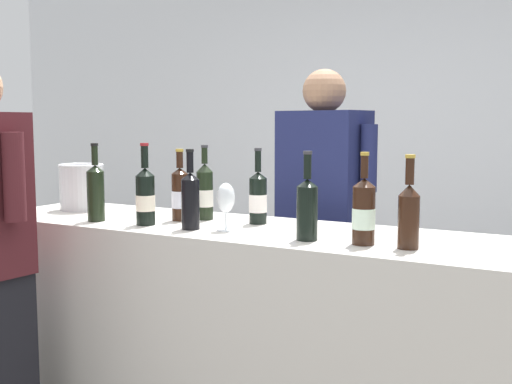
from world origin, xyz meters
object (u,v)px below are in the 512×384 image
(wine_glass, at_px, (226,200))
(person_server, at_px, (323,244))
(wine_bottle_4, at_px, (180,194))
(wine_bottle_0, at_px, (258,198))
(wine_bottle_6, at_px, (145,196))
(wine_bottle_3, at_px, (190,199))
(wine_bottle_5, at_px, (307,207))
(wine_bottle_7, at_px, (409,213))
(wine_bottle_1, at_px, (96,191))
(ice_bucket, at_px, (82,187))
(wine_bottle_2, at_px, (205,192))
(wine_bottle_8, at_px, (364,212))

(wine_glass, bearing_deg, person_server, 83.23)
(person_server, bearing_deg, wine_bottle_4, -122.13)
(wine_bottle_0, bearing_deg, wine_bottle_6, -147.24)
(wine_bottle_0, height_order, wine_bottle_3, wine_bottle_3)
(wine_bottle_5, distance_m, wine_bottle_7, 0.37)
(wine_bottle_0, height_order, wine_bottle_5, wine_bottle_5)
(wine_bottle_1, height_order, wine_bottle_5, wine_bottle_1)
(wine_bottle_1, distance_m, wine_bottle_3, 0.49)
(wine_bottle_5, xyz_separation_m, wine_bottle_7, (0.37, 0.02, -0.00))
(wine_bottle_7, bearing_deg, wine_bottle_5, -176.43)
(wine_bottle_3, height_order, wine_bottle_4, wine_bottle_3)
(wine_bottle_5, bearing_deg, person_server, 108.78)
(wine_bottle_5, bearing_deg, wine_bottle_6, -179.33)
(wine_bottle_4, distance_m, wine_bottle_7, 1.07)
(wine_bottle_6, bearing_deg, ice_bucket, 159.08)
(wine_bottle_5, xyz_separation_m, person_server, (-0.28, 0.82, -0.30))
(wine_bottle_4, bearing_deg, wine_bottle_5, -13.21)
(wine_bottle_1, height_order, wine_bottle_7, wine_bottle_1)
(wine_bottle_5, bearing_deg, wine_bottle_2, 158.53)
(wine_bottle_8, bearing_deg, wine_bottle_5, -174.52)
(wine_bottle_8, bearing_deg, wine_bottle_6, -178.27)
(wine_bottle_2, relative_size, wine_bottle_7, 1.03)
(wine_bottle_0, relative_size, wine_bottle_8, 0.99)
(wine_bottle_0, height_order, wine_bottle_7, same)
(wine_bottle_6, relative_size, wine_bottle_8, 1.06)
(wine_bottle_2, height_order, person_server, person_server)
(wine_bottle_6, bearing_deg, wine_bottle_3, 0.19)
(wine_bottle_7, height_order, wine_bottle_8, wine_bottle_8)
(wine_glass, height_order, person_server, person_server)
(wine_bottle_3, relative_size, wine_bottle_8, 0.99)
(wine_bottle_7, bearing_deg, wine_glass, 179.33)
(wine_bottle_1, height_order, wine_bottle_2, wine_bottle_1)
(wine_bottle_1, xyz_separation_m, wine_bottle_4, (0.32, 0.19, -0.01))
(wine_bottle_2, xyz_separation_m, wine_bottle_4, (-0.08, -0.08, -0.01))
(wine_glass, xyz_separation_m, person_server, (0.09, 0.78, -0.30))
(wine_bottle_5, relative_size, ice_bucket, 1.44)
(wine_bottle_2, xyz_separation_m, wine_bottle_6, (-0.14, -0.25, -0.00))
(wine_bottle_5, bearing_deg, wine_bottle_1, -178.31)
(wine_bottle_6, relative_size, wine_glass, 1.80)
(wine_bottle_2, bearing_deg, wine_bottle_1, -145.92)
(wine_glass, xyz_separation_m, ice_bucket, (-0.96, 0.18, -0.01))
(wine_bottle_4, bearing_deg, wine_bottle_1, -148.94)
(person_server, bearing_deg, wine_bottle_3, -106.11)
(wine_bottle_0, relative_size, wine_bottle_5, 0.99)
(wine_bottle_2, xyz_separation_m, ice_bucket, (-0.72, -0.03, -0.01))
(wine_bottle_7, relative_size, person_server, 0.19)
(wine_bottle_3, relative_size, wine_glass, 1.69)
(wine_bottle_5, xyz_separation_m, wine_bottle_8, (0.21, 0.02, -0.01))
(wine_bottle_0, height_order, wine_glass, wine_bottle_0)
(wine_bottle_1, bearing_deg, wine_bottle_5, 1.69)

